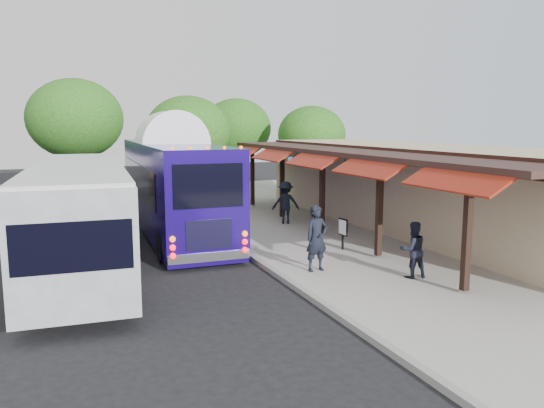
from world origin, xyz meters
name	(u,v)px	position (x,y,z in m)	size (l,w,h in m)	color
ground	(272,274)	(0.00, 0.00, 0.00)	(90.00, 90.00, 0.00)	black
sidewalk	(348,234)	(5.00, 4.00, 0.07)	(10.00, 40.00, 0.15)	#9E9B93
curb	(232,244)	(0.05, 4.00, 0.07)	(0.20, 40.00, 0.16)	gray
station_shelter	(418,187)	(8.38, 4.00, 1.85)	(8.15, 20.00, 3.60)	tan
coach_bus	(173,182)	(-1.45, 7.28, 2.15)	(3.01, 12.61, 4.01)	#180861
city_bus	(80,211)	(-5.26, 2.95, 1.81)	(3.42, 12.35, 3.28)	gray
ped_a	(317,238)	(1.19, -0.64, 1.14)	(0.72, 0.47, 1.97)	black
ped_b	(413,250)	(3.40, -2.32, 0.96)	(0.79, 0.62, 1.63)	black
ped_c	(209,200)	(0.60, 9.17, 1.04)	(1.05, 0.44, 1.79)	black
ped_d	(286,203)	(3.40, 6.72, 1.08)	(1.20, 0.69, 1.86)	black
sign_board	(343,229)	(3.26, 1.41, 0.90)	(0.10, 0.50, 1.10)	black
tree_left	(188,132)	(1.11, 15.25, 4.06)	(4.76, 4.76, 6.09)	#382314
tree_mid	(237,128)	(6.14, 21.70, 4.21)	(4.93, 4.93, 6.31)	#382314
tree_right	(311,135)	(9.74, 17.00, 3.79)	(4.45, 4.45, 5.70)	#382314
tree_far	(75,119)	(-4.66, 19.76, 4.81)	(5.63, 5.63, 7.21)	#382314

